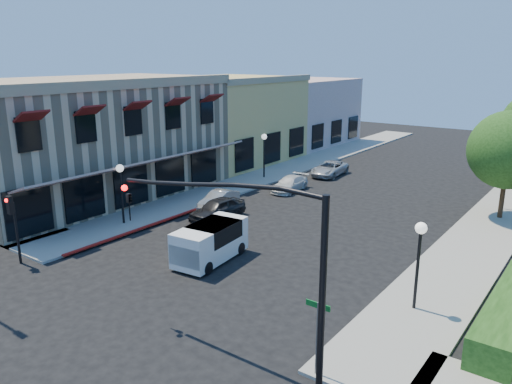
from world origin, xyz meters
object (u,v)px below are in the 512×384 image
Objects in this scene: lamppost_left_near at (121,179)px; parked_car_b at (219,200)px; parked_car_a at (217,209)px; street_tree_a at (509,150)px; parked_car_d at (329,169)px; white_van at (210,240)px; lamppost_left_far at (264,145)px; lamppost_right_far at (506,168)px; parked_car_c at (290,184)px; lamppost_right_near at (420,244)px; secondary_signal at (13,217)px; street_name_sign at (317,327)px; signal_mast_arm at (259,246)px.

lamppost_left_near reaches higher than parked_car_b.
parked_car_b is at bearing 132.97° from parked_car_a.
lamppost_left_near is 0.94× the size of parked_car_a.
parked_car_d is (-13.60, 4.00, -3.62)m from street_tree_a.
white_van is (7.50, -0.99, -1.70)m from lamppost_left_near.
lamppost_left_far is 1.00× the size of lamppost_right_far.
street_tree_a is 1.79× the size of parked_car_c.
lamppost_right_near reaches higher than parked_car_b.
street_tree_a is 17.36m from lamppost_left_far.
secondary_signal is 0.93× the size of lamppost_right_far.
lamppost_right_far is at bearing 53.86° from secondary_signal.
parked_car_a is (-3.80, 4.99, -0.39)m from white_van.
lamppost_left_far is (-16.00, 19.80, 1.04)m from street_name_sign.
street_tree_a reaches higher than parked_car_b.
lamppost_right_near is at bearing -56.97° from parked_car_d.
lamppost_right_far is at bearing 13.45° from parked_car_c.
street_name_sign is 0.61× the size of parked_car_d.
lamppost_right_near is 1.06× the size of parked_car_b.
lamppost_left_far is (-0.50, 20.59, 0.42)m from secondary_signal.
signal_mast_arm is at bearing -40.13° from parked_car_a.
secondary_signal is 1.33× the size of street_name_sign.
lamppost_left_near is at bearing 180.00° from lamppost_right_near.
lamppost_right_far is 0.98× the size of parked_car_c.
street_tree_a is at bearing 56.83° from white_van.
parked_car_d is at bearing 82.59° from secondary_signal.
signal_mast_arm is 15.82m from lamppost_left_near.
parked_car_d is (3.70, 4.00, -2.16)m from lamppost_left_far.
lamppost_right_far reaches higher than parked_car_d.
lamppost_left_near is 1.06× the size of parked_car_b.
street_tree_a is 0.81× the size of signal_mast_arm.
lamppost_right_near is 0.85× the size of white_van.
signal_mast_arm reaches higher than secondary_signal.
lamppost_left_near is at bearing 94.34° from secondary_signal.
parked_car_c is (3.70, 12.00, -2.21)m from lamppost_left_near.
secondary_signal reaches higher than white_van.
parked_car_d is at bearing 76.18° from parked_car_b.
parked_car_d is at bearing 113.50° from signal_mast_arm.
parked_car_a is (-10.66, 10.50, -3.44)m from signal_mast_arm.
parked_car_b is (-13.70, 11.56, -1.15)m from street_name_sign.
signal_mast_arm is (-2.94, -20.50, -0.11)m from street_tree_a.
signal_mast_arm is at bearing -96.70° from lamppost_right_far.
secondary_signal is 11.19m from parked_car_a.
lamppost_right_near is 14.04m from parked_car_a.
lamppost_right_near reaches higher than parked_car_d.
parked_car_d is (-12.30, 23.80, -1.12)m from street_name_sign.
lamppost_left_far is at bearing 140.53° from lamppost_right_near.
lamppost_right_far is 18.05m from parked_car_b.
signal_mast_arm is at bearing -69.93° from parked_car_d.
lamppost_right_near is 15.94m from parked_car_b.
parked_car_d is (-3.80, 18.99, -0.46)m from white_van.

